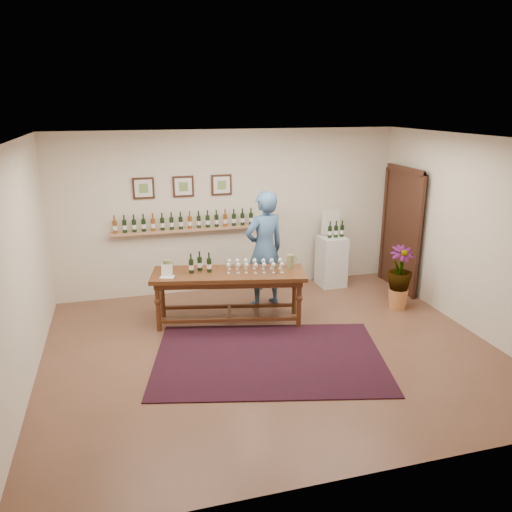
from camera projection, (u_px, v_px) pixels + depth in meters
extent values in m
plane|color=brown|center=(272.00, 350.00, 6.78)|extent=(6.00, 6.00, 0.00)
plane|color=beige|center=(230.00, 212.00, 8.67)|extent=(6.00, 0.00, 6.00)
plane|color=beige|center=(363.00, 336.00, 4.07)|extent=(6.00, 0.00, 6.00)
plane|color=beige|center=(18.00, 272.00, 5.61)|extent=(0.00, 5.00, 5.00)
plane|color=beige|center=(473.00, 236.00, 7.13)|extent=(0.00, 5.00, 5.00)
plane|color=silver|center=(274.00, 139.00, 5.96)|extent=(6.00, 6.00, 0.00)
cube|color=tan|center=(186.00, 230.00, 8.46)|extent=(2.50, 0.16, 0.04)
cube|color=black|center=(403.00, 231.00, 8.78)|extent=(0.10, 1.00, 2.10)
cube|color=#321A10|center=(401.00, 231.00, 8.77)|extent=(0.04, 1.12, 2.22)
cube|color=#321A10|center=(143.00, 188.00, 8.14)|extent=(0.35, 0.03, 0.35)
cube|color=silver|center=(144.00, 188.00, 8.13)|extent=(0.28, 0.01, 0.28)
cube|color=olive|center=(144.00, 188.00, 8.12)|extent=(0.15, 0.00, 0.15)
cube|color=#321A10|center=(183.00, 186.00, 8.31)|extent=(0.35, 0.03, 0.35)
cube|color=silver|center=(183.00, 187.00, 8.29)|extent=(0.28, 0.01, 0.28)
cube|color=olive|center=(183.00, 187.00, 8.29)|extent=(0.15, 0.00, 0.15)
cube|color=#321A10|center=(221.00, 185.00, 8.47)|extent=(0.35, 0.03, 0.35)
cube|color=silver|center=(222.00, 185.00, 8.45)|extent=(0.28, 0.01, 0.28)
cube|color=olive|center=(222.00, 185.00, 8.45)|extent=(0.15, 0.00, 0.15)
cube|color=#420E0B|center=(269.00, 358.00, 6.56)|extent=(3.36, 2.62, 0.02)
cube|color=#3F220F|center=(229.00, 274.00, 7.43)|extent=(2.37, 1.18, 0.06)
cube|color=#3F220F|center=(229.00, 279.00, 7.45)|extent=(2.23, 1.03, 0.10)
cylinder|color=#3F220F|center=(158.00, 307.00, 7.24)|extent=(0.09, 0.09, 0.74)
cylinder|color=#3F220F|center=(299.00, 304.00, 7.36)|extent=(0.09, 0.09, 0.74)
cylinder|color=#3F220F|center=(162.00, 294.00, 7.74)|extent=(0.09, 0.09, 0.74)
cylinder|color=#3F220F|center=(294.00, 291.00, 7.85)|extent=(0.09, 0.09, 0.74)
cube|color=#3F220F|center=(229.00, 320.00, 7.37)|extent=(2.03, 0.48, 0.05)
cube|color=#3F220F|center=(229.00, 306.00, 7.86)|extent=(2.03, 0.48, 0.05)
cube|color=#3F220F|center=(229.00, 313.00, 7.62)|extent=(0.16, 0.52, 0.05)
cube|color=silver|center=(167.00, 271.00, 7.20)|extent=(0.23, 0.20, 0.18)
cube|color=silver|center=(331.00, 261.00, 9.07)|extent=(0.48, 0.48, 0.91)
cube|color=silver|center=(331.00, 222.00, 9.00)|extent=(0.36, 0.04, 0.50)
cone|color=#C27740|center=(398.00, 299.00, 8.11)|extent=(0.31, 0.31, 0.33)
imported|color=#1D3C18|center=(400.00, 272.00, 7.97)|extent=(0.51, 0.51, 0.58)
imported|color=#375982|center=(264.00, 250.00, 8.02)|extent=(0.79, 0.62, 1.91)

